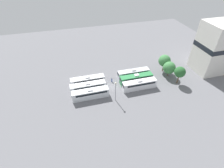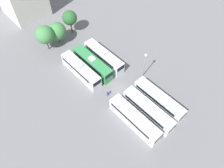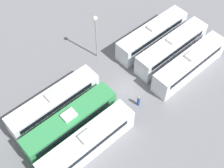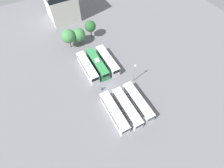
{
  "view_description": "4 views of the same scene",
  "coord_description": "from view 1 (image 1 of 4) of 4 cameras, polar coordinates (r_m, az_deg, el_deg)",
  "views": [
    {
      "loc": [
        46.63,
        -13.24,
        39.33
      ],
      "look_at": [
        0.35,
        -0.52,
        1.48
      ],
      "focal_mm": 28.0,
      "sensor_mm": 36.0,
      "label": 1
    },
    {
      "loc": [
        -20.65,
        -20.62,
        40.05
      ],
      "look_at": [
        -1.04,
        0.75,
        2.08
      ],
      "focal_mm": 35.0,
      "sensor_mm": 36.0,
      "label": 2
    },
    {
      "loc": [
        -16.79,
        17.19,
        33.07
      ],
      "look_at": [
        0.3,
        1.94,
        2.73
      ],
      "focal_mm": 50.0,
      "sensor_mm": 36.0,
      "label": 3
    },
    {
      "loc": [
        -13.5,
        -25.9,
        42.74
      ],
      "look_at": [
        -0.25,
        -1.26,
        3.22
      ],
      "focal_mm": 28.0,
      "sensor_mm": 36.0,
      "label": 4
    }
  ],
  "objects": [
    {
      "name": "bus_0",
      "position": [
        62.84,
        -7.92,
        1.08
      ],
      "size": [
        2.56,
        12.0,
        3.5
      ],
      "color": "silver",
      "rests_on": "ground_plane"
    },
    {
      "name": "tree_2",
      "position": [
        65.66,
        21.29,
        3.62
      ],
      "size": [
        3.9,
        3.9,
        6.76
      ],
      "color": "brown",
      "rests_on": "ground_plane"
    },
    {
      "name": "worker_person",
      "position": [
        64.13,
        -0.06,
        1.31
      ],
      "size": [
        0.36,
        0.36,
        1.69
      ],
      "color": "navy",
      "rests_on": "ground_plane"
    },
    {
      "name": "bus_4",
      "position": [
        63.87,
        7.94,
        1.77
      ],
      "size": [
        2.56,
        12.0,
        3.5
      ],
      "color": "#338C4C",
      "rests_on": "ground_plane"
    },
    {
      "name": "light_pole",
      "position": [
        53.8,
        1.17,
        -1.41
      ],
      "size": [
        0.6,
        0.6,
        7.29
      ],
      "color": "gray",
      "rests_on": "ground_plane"
    },
    {
      "name": "bus_3",
      "position": [
        66.4,
        7.03,
        3.44
      ],
      "size": [
        2.56,
        12.0,
        3.5
      ],
      "color": "silver",
      "rests_on": "ground_plane"
    },
    {
      "name": "tree_0",
      "position": [
        70.83,
        16.77,
        7.29
      ],
      "size": [
        4.63,
        4.63,
        7.06
      ],
      "color": "brown",
      "rests_on": "ground_plane"
    },
    {
      "name": "bus_2",
      "position": [
        57.31,
        -7.04,
        -3.1
      ],
      "size": [
        2.56,
        12.0,
        3.5
      ],
      "color": "silver",
      "rests_on": "ground_plane"
    },
    {
      "name": "depot_building",
      "position": [
        76.91,
        30.71,
        10.13
      ],
      "size": [
        10.6,
        11.9,
        19.11
      ],
      "color": "silver",
      "rests_on": "ground_plane"
    },
    {
      "name": "bus_5",
      "position": [
        61.33,
        8.95,
        -0.11
      ],
      "size": [
        2.56,
        12.0,
        3.5
      ],
      "color": "white",
      "rests_on": "ground_plane"
    },
    {
      "name": "tree_1",
      "position": [
        68.95,
        18.18,
        5.08
      ],
      "size": [
        4.64,
        4.64,
        6.04
      ],
      "color": "brown",
      "rests_on": "ground_plane"
    },
    {
      "name": "bus_1",
      "position": [
        60.01,
        -7.79,
        -0.96
      ],
      "size": [
        2.56,
        12.0,
        3.5
      ],
      "color": "silver",
      "rests_on": "ground_plane"
    },
    {
      "name": "ground_plane",
      "position": [
        62.42,
        0.37,
        -0.8
      ],
      "size": [
        121.46,
        121.46,
        0.0
      ],
      "primitive_type": "plane",
      "color": "slate"
    }
  ]
}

